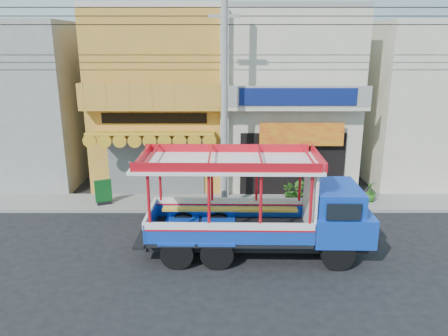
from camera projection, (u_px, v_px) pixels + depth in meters
name	position (u px, v px, depth m)	size (l,w,h in m)	color
ground	(254.00, 246.00, 14.87)	(90.00, 90.00, 0.00)	black
sidewalk	(248.00, 203.00, 18.69)	(30.00, 2.00, 0.12)	slate
shophouse_left	(163.00, 97.00, 21.36)	(6.00, 7.50, 8.24)	gold
shophouse_right	(285.00, 97.00, 21.37)	(6.00, 6.75, 8.24)	#BEBA9C
party_pilaster	(224.00, 108.00, 18.40)	(0.35, 0.30, 8.00)	#BEBA9C
filler_building_left	(21.00, 103.00, 21.48)	(6.00, 6.00, 7.60)	gray
filler_building_right	(427.00, 103.00, 21.49)	(6.00, 6.00, 7.60)	#BEBA9C
utility_pole	(228.00, 87.00, 16.63)	(28.00, 0.26, 9.00)	gray
songthaew_truck	(272.00, 207.00, 13.86)	(7.37, 2.59, 3.42)	black
green_sign	(104.00, 194.00, 18.29)	(0.67, 0.52, 1.06)	black
potted_plant_a	(293.00, 191.00, 18.24)	(1.01, 0.87, 1.12)	#295B1A
potted_plant_b	(299.00, 192.00, 18.50)	(0.50, 0.40, 0.91)	#295B1A
potted_plant_c	(370.00, 192.00, 18.59)	(0.49, 0.49, 0.87)	#295B1A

